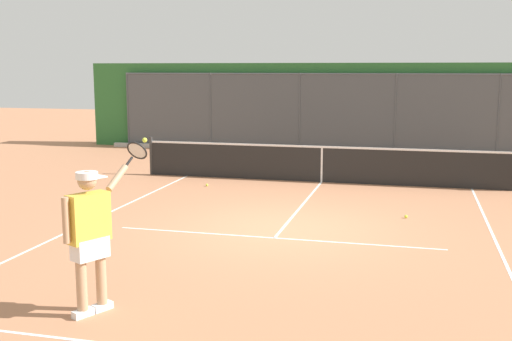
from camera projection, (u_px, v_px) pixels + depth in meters
ground_plane at (282, 229)px, 11.66m from camera, size 60.00×60.00×0.00m
court_line_markings at (272, 241)px, 10.80m from camera, size 7.59×10.31×0.01m
fence_backdrop at (348, 108)px, 22.24m from camera, size 19.60×1.37×3.16m
tennis_net at (322, 164)px, 16.33m from camera, size 9.76×0.09×1.07m
tennis_player at (90, 230)px, 7.47m from camera, size 0.61×1.40×2.06m
tennis_ball_mid_court at (207, 185)px, 15.83m from camera, size 0.07×0.07×0.07m
tennis_ball_near_baseline at (406, 217)px, 12.46m from camera, size 0.07×0.07×0.07m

